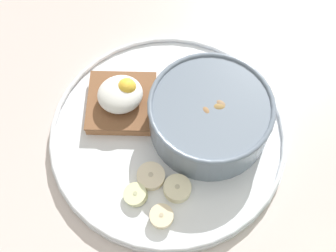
{
  "coord_description": "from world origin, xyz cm",
  "views": [
    {
      "loc": [
        8.31,
        24.0,
        54.18
      ],
      "look_at": [
        0.0,
        0.0,
        5.0
      ],
      "focal_mm": 50.0,
      "sensor_mm": 36.0,
      "label": 1
    }
  ],
  "objects": [
    {
      "name": "banana_slice_front",
      "position": [
        1.4,
        7.26,
        3.63
      ],
      "size": [
        4.34,
        4.35,
        1.32
      ],
      "color": "#F6EBC1",
      "rests_on": "plate"
    },
    {
      "name": "poached_egg",
      "position": [
        4.06,
        -5.55,
        6.0
      ],
      "size": [
        5.54,
        5.24,
        3.27
      ],
      "color": "white",
      "rests_on": "toast_slice"
    },
    {
      "name": "plate",
      "position": [
        0.0,
        0.0,
        2.8
      ],
      "size": [
        29.03,
        29.03,
        1.6
      ],
      "color": "white",
      "rests_on": "ground_plane"
    },
    {
      "name": "toast_slice",
      "position": [
        4.19,
        -5.52,
        3.88
      ],
      "size": [
        10.8,
        10.8,
        1.59
      ],
      "color": "brown",
      "rests_on": "plate"
    },
    {
      "name": "oatmeal_bowl",
      "position": [
        -4.97,
        0.73,
        5.91
      ],
      "size": [
        14.62,
        14.62,
        5.57
      ],
      "color": "slate",
      "rests_on": "plate"
    },
    {
      "name": "banana_slice_back",
      "position": [
        6.12,
        6.39,
        3.61
      ],
      "size": [
        3.31,
        3.21,
        1.45
      ],
      "color": "beige",
      "rests_on": "plate"
    },
    {
      "name": "banana_slice_right",
      "position": [
        4.14,
        9.77,
        3.68
      ],
      "size": [
        3.57,
        3.61,
        1.44
      ],
      "color": "beige",
      "rests_on": "plate"
    },
    {
      "name": "banana_slice_left",
      "position": [
        3.77,
        4.84,
        3.57
      ],
      "size": [
        3.98,
        4.01,
        1.21
      ],
      "color": "#F9E8C4",
      "rests_on": "plate"
    },
    {
      "name": "ground_plane",
      "position": [
        0.0,
        0.0,
        1.0
      ],
      "size": [
        120.0,
        120.0,
        2.0
      ],
      "primitive_type": "cube",
      "color": "beige",
      "rests_on": "ground"
    }
  ]
}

